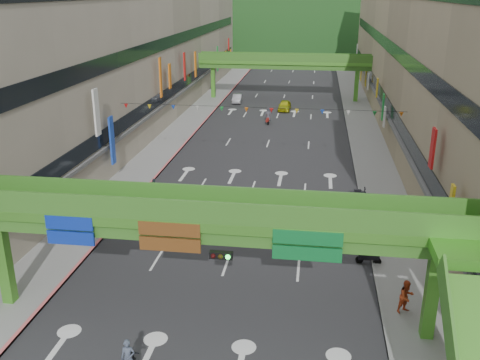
% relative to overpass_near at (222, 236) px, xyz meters
% --- Properties ---
extents(road_slab, '(18.00, 140.00, 0.02)m').
position_rel_overpass_near_xyz_m(road_slab, '(-0.93, 44.62, -5.20)').
color(road_slab, '#28282B').
rests_on(road_slab, ground).
extents(sidewalk_left, '(4.00, 140.00, 0.15)m').
position_rel_overpass_near_xyz_m(sidewalk_left, '(-11.93, 44.62, -5.13)').
color(sidewalk_left, gray).
rests_on(sidewalk_left, ground).
extents(sidewalk_right, '(4.00, 140.00, 0.15)m').
position_rel_overpass_near_xyz_m(sidewalk_right, '(10.07, 44.62, -5.13)').
color(sidewalk_right, gray).
rests_on(sidewalk_right, ground).
extents(curb_left, '(0.20, 140.00, 0.18)m').
position_rel_overpass_near_xyz_m(curb_left, '(-10.03, 44.62, -5.12)').
color(curb_left, '#CC5959').
rests_on(curb_left, ground).
extents(curb_right, '(0.20, 140.00, 0.18)m').
position_rel_overpass_near_xyz_m(curb_right, '(8.17, 44.62, -5.12)').
color(curb_right, gray).
rests_on(curb_right, ground).
extents(building_row_left, '(12.80, 95.00, 19.00)m').
position_rel_overpass_near_xyz_m(building_row_left, '(-19.86, 44.62, 4.25)').
color(building_row_left, '#9E937F').
rests_on(building_row_left, ground).
extents(building_row_right, '(12.80, 95.00, 19.00)m').
position_rel_overpass_near_xyz_m(building_row_right, '(18.00, 44.62, 4.25)').
color(building_row_right, gray).
rests_on(building_row_right, ground).
extents(overpass_near, '(28.00, 12.27, 7.10)m').
position_rel_overpass_near_xyz_m(overpass_near, '(0.00, 0.00, 0.00)').
color(overpass_near, '#4C9E2D').
rests_on(overpass_near, ground).
extents(overpass_far, '(28.00, 2.20, 7.10)m').
position_rel_overpass_near_xyz_m(overpass_far, '(-0.93, 59.62, 0.20)').
color(overpass_far, '#4C9E2D').
rests_on(overpass_far, ground).
extents(hill_left, '(168.00, 140.00, 112.00)m').
position_rel_overpass_near_xyz_m(hill_left, '(-15.93, 154.62, -5.21)').
color(hill_left, '#1C4419').
rests_on(hill_left, ground).
extents(hill_right, '(208.00, 176.00, 128.00)m').
position_rel_overpass_near_xyz_m(hill_right, '(24.07, 174.62, -5.21)').
color(hill_right, '#1C4419').
rests_on(hill_right, ground).
extents(bunting_string, '(26.00, 0.36, 0.47)m').
position_rel_overpass_near_xyz_m(bunting_string, '(-0.93, 24.62, 0.75)').
color(bunting_string, black).
rests_on(bunting_string, ground).
extents(scooter_rider_mid, '(0.95, 1.60, 2.17)m').
position_rel_overpass_near_xyz_m(scooter_rider_mid, '(2.37, 12.63, -4.07)').
color(scooter_rider_mid, black).
rests_on(scooter_rider_mid, ground).
extents(scooter_rider_left, '(1.04, 1.58, 2.00)m').
position_rel_overpass_near_xyz_m(scooter_rider_left, '(-8.43, 16.10, -4.21)').
color(scooter_rider_left, '#9E9EA7').
rests_on(scooter_rider_left, ground).
extents(scooter_rider_far, '(0.95, 1.60, 2.16)m').
position_rel_overpass_near_xyz_m(scooter_rider_far, '(-1.78, 43.73, -4.10)').
color(scooter_rider_far, maroon).
rests_on(scooter_rider_far, ground).
extents(parked_scooter_row, '(1.60, 11.58, 1.08)m').
position_rel_overpass_near_xyz_m(parked_scooter_row, '(7.87, 13.40, -4.68)').
color(parked_scooter_row, black).
rests_on(parked_scooter_row, ground).
extents(car_silver, '(1.47, 3.83, 1.25)m').
position_rel_overpass_near_xyz_m(car_silver, '(-7.67, 56.58, -4.58)').
color(car_silver, '#B6B7BE').
rests_on(car_silver, ground).
extents(car_yellow, '(1.79, 4.16, 1.40)m').
position_rel_overpass_near_xyz_m(car_yellow, '(-0.24, 52.14, -4.51)').
color(car_yellow, gold).
rests_on(car_yellow, ground).
extents(pedestrian_red, '(1.12, 1.06, 1.83)m').
position_rel_overpass_near_xyz_m(pedestrian_red, '(9.34, 2.62, -4.29)').
color(pedestrian_red, '#B93F1C').
rests_on(pedestrian_red, ground).
extents(pedestrian_dark, '(1.13, 0.68, 1.80)m').
position_rel_overpass_near_xyz_m(pedestrian_dark, '(8.87, 13.37, -4.31)').
color(pedestrian_dark, black).
rests_on(pedestrian_dark, ground).
extents(pedestrian_blue, '(0.85, 0.63, 1.66)m').
position_rel_overpass_near_xyz_m(pedestrian_blue, '(9.44, 15.18, -4.38)').
color(pedestrian_blue, '#36475B').
rests_on(pedestrian_blue, ground).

